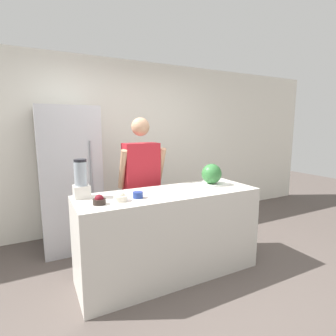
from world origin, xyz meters
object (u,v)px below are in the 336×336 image
(bowl_cherries, at_px, (99,200))
(bowl_cream, at_px, (121,197))
(refrigerator, at_px, (69,178))
(person, at_px, (141,185))
(bowl_small_blue, at_px, (138,195))
(blender, at_px, (81,180))
(watermelon, at_px, (212,174))

(bowl_cherries, distance_m, bowl_cream, 0.20)
(refrigerator, bearing_deg, bowl_cream, -77.69)
(person, relative_size, bowl_small_blue, 17.51)
(person, xyz_separation_m, blender, (-0.78, -0.42, 0.21))
(watermelon, height_order, bowl_cherries, watermelon)
(refrigerator, distance_m, bowl_cream, 1.36)
(refrigerator, distance_m, bowl_small_blue, 1.38)
(blender, bearing_deg, bowl_small_blue, -28.47)
(watermelon, bearing_deg, blender, 175.56)
(bowl_cream, bearing_deg, person, 55.66)
(person, relative_size, bowl_cream, 13.47)
(person, xyz_separation_m, bowl_small_blue, (-0.30, -0.68, 0.07))
(blender, bearing_deg, bowl_cream, -43.71)
(watermelon, bearing_deg, refrigerator, 141.35)
(bowl_cherries, bearing_deg, bowl_cream, 4.21)
(person, relative_size, bowl_cherries, 15.11)
(refrigerator, xyz_separation_m, watermelon, (1.44, -1.15, 0.13))
(watermelon, height_order, bowl_cream, watermelon)
(person, height_order, bowl_small_blue, person)
(refrigerator, distance_m, watermelon, 1.85)
(refrigerator, xyz_separation_m, person, (0.77, -0.62, -0.05))
(watermelon, bearing_deg, bowl_cherries, -172.16)
(watermelon, distance_m, bowl_cherries, 1.37)
(refrigerator, bearing_deg, bowl_cherries, -86.12)
(bowl_small_blue, bearing_deg, person, 65.94)
(bowl_cherries, distance_m, bowl_small_blue, 0.38)
(person, relative_size, blender, 4.57)
(watermelon, xyz_separation_m, bowl_cherries, (-1.35, -0.19, -0.10))
(watermelon, xyz_separation_m, blender, (-1.45, 0.11, 0.04))
(bowl_cherries, xyz_separation_m, bowl_cream, (0.20, 0.01, 0.00))
(watermelon, bearing_deg, bowl_cream, -171.55)
(blender, bearing_deg, watermelon, -4.44)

